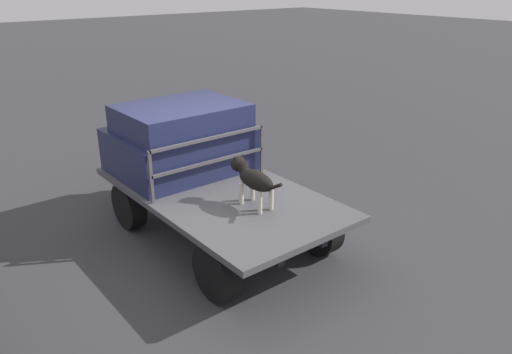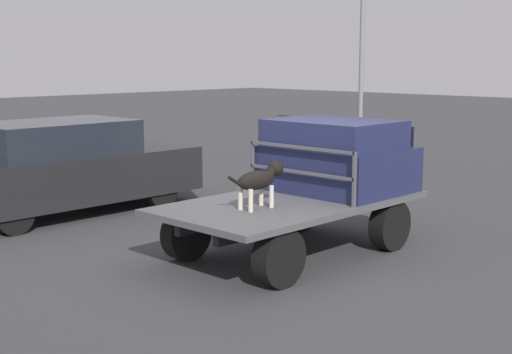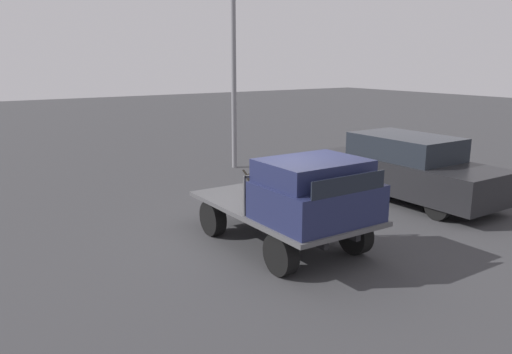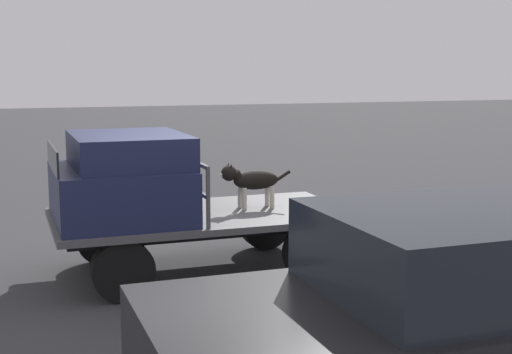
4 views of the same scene
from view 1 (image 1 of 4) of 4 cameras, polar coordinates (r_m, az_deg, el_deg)
name	(u,v)px [view 1 (image 1 of 4)]	position (r m, az deg, el deg)	size (l,w,h in m)	color
ground_plane	(220,238)	(7.17, -4.12, -7.00)	(80.00, 80.00, 0.00)	#38383A
flatbed_truck	(219,203)	(6.92, -4.24, -2.98)	(3.66, 1.97, 0.75)	black
truck_cab	(180,139)	(7.45, -8.72, 4.29)	(1.53, 1.85, 1.01)	#1E2347
truck_headboard	(210,154)	(6.80, -5.26, 2.68)	(0.04, 1.85, 0.71)	#4C4C4F
dog	(252,178)	(6.24, -0.47, -0.09)	(0.98, 0.24, 0.61)	beige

